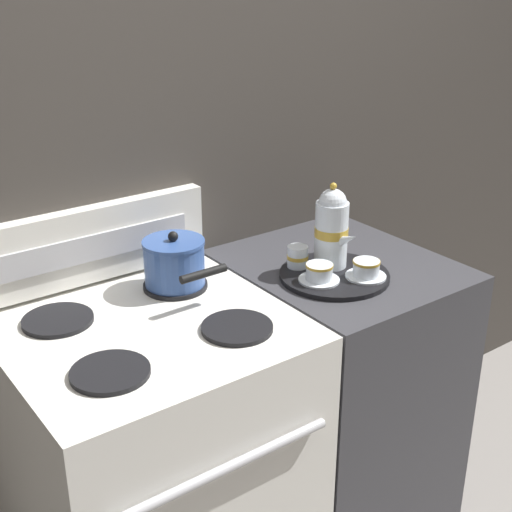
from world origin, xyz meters
TOP-DOWN VIEW (x-y plane):
  - wall_back at (0.00, 0.35)m, footprint 6.00×0.05m
  - stove at (-0.29, -0.00)m, footprint 0.70×0.69m
  - control_panel at (-0.29, 0.31)m, footprint 0.69×0.05m
  - side_counter at (0.36, 0.00)m, footprint 0.57×0.66m
  - saucepan at (-0.12, 0.15)m, footprint 0.17×0.24m
  - serving_tray at (0.27, -0.06)m, footprint 0.31×0.31m
  - teapot at (0.30, -0.02)m, footprint 0.10×0.15m
  - teacup_left at (0.32, -0.13)m, footprint 0.11×0.11m
  - teacup_right at (0.20, -0.08)m, footprint 0.11×0.11m
  - creamer_jug at (0.22, 0.03)m, footprint 0.06×0.06m

SIDE VIEW (x-z plane):
  - side_counter at x=0.36m, z-range 0.00..0.93m
  - stove at x=-0.29m, z-range 0.00..0.94m
  - serving_tray at x=0.27m, z-range 0.93..0.95m
  - teacup_left at x=0.32m, z-range 0.95..1.00m
  - teacup_right at x=0.20m, z-range 0.95..1.00m
  - creamer_jug at x=0.22m, z-range 0.95..1.01m
  - saucepan at x=-0.12m, z-range 0.93..1.09m
  - control_panel at x=-0.29m, z-range 0.95..1.15m
  - teapot at x=0.30m, z-range 0.94..1.19m
  - wall_back at x=0.00m, z-range 0.00..2.20m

